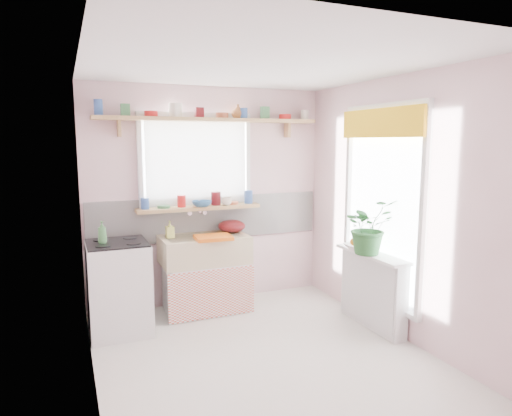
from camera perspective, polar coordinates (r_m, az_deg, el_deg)
name	(u,v)px	position (r m, az deg, el deg)	size (l,w,h in m)	color
room	(288,190)	(4.87, 4.07, 2.27)	(3.20, 3.20, 3.20)	silver
sink_unit	(205,273)	(5.16, -6.41, -8.06)	(0.95, 0.65, 1.11)	white
cooker	(119,287)	(4.75, -16.76, -9.47)	(0.58, 0.58, 0.93)	white
radiator_ledge	(373,289)	(4.86, 14.37, -9.74)	(0.22, 0.95, 0.78)	white
windowsill	(199,208)	(5.18, -7.12, 0.02)	(1.40, 0.22, 0.04)	tan
pine_shelf	(211,120)	(5.17, -5.66, 10.92)	(2.52, 0.24, 0.04)	tan
shelf_crockery	(209,113)	(5.17, -5.92, 11.75)	(2.47, 0.11, 0.12)	#3359A5
sill_crockery	(198,201)	(5.17, -7.32, 0.84)	(1.35, 0.11, 0.12)	#3359A5
dish_tray	(213,237)	(4.88, -5.35, -3.69)	(0.38, 0.29, 0.04)	orange
colander	(232,226)	(5.23, -3.05, -2.27)	(0.31, 0.31, 0.14)	#500D11
jade_plant	(369,227)	(4.64, 13.92, -2.26)	(0.50, 0.43, 0.55)	#255E2A
fruit_bowl	(359,247)	(4.81, 12.73, -4.80)	(0.27, 0.27, 0.07)	white
herb_pot	(371,245)	(4.64, 14.15, -4.56)	(0.10, 0.07, 0.19)	#2B6A2A
soap_bottle_sink	(170,229)	(5.01, -10.72, -2.64)	(0.08, 0.09, 0.18)	#C6CE5B
sill_cup	(227,201)	(5.21, -3.69, 0.85)	(0.12, 0.12, 0.09)	silver
sill_bowl	(202,204)	(5.12, -6.79, 0.54)	(0.22, 0.22, 0.07)	#2E6096
shelf_vase	(238,112)	(5.34, -2.26, 11.95)	(0.16, 0.16, 0.16)	#9C5F30
cooker_bottle	(102,232)	(4.59, -18.68, -2.89)	(0.08, 0.08, 0.22)	#468D4C
fruit	(359,241)	(4.80, 12.77, -4.10)	(0.20, 0.14, 0.10)	orange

